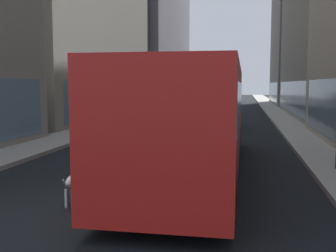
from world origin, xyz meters
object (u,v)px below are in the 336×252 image
(box_truck, at_px, (146,101))
(transit_bus, at_px, (195,112))
(car_blue_hatchback, at_px, (220,114))
(car_black_suv, at_px, (203,98))
(dalmatian_dog, at_px, (74,181))
(car_silver_sedan, at_px, (170,108))

(box_truck, bearing_deg, transit_bus, -69.09)
(transit_bus, height_order, car_blue_hatchback, transit_bus)
(car_blue_hatchback, bearing_deg, car_black_suv, 97.57)
(car_blue_hatchback, distance_m, box_truck, 4.47)
(transit_bus, xyz_separation_m, car_black_suv, (-4.00, 42.37, -0.95))
(transit_bus, distance_m, box_truck, 11.21)
(box_truck, relative_size, dalmatian_dog, 7.79)
(transit_bus, relative_size, box_truck, 1.54)
(car_black_suv, xyz_separation_m, dalmatian_dog, (1.83, -45.96, -0.31))
(car_blue_hatchback, distance_m, car_black_suv, 30.36)
(car_silver_sedan, bearing_deg, box_truck, -90.00)
(car_black_suv, bearing_deg, car_blue_hatchback, -82.43)
(car_silver_sedan, bearing_deg, car_black_suv, 90.00)
(dalmatian_dog, bearing_deg, transit_bus, 58.90)
(car_blue_hatchback, bearing_deg, car_silver_sedan, 124.05)
(car_black_suv, distance_m, box_truck, 31.91)
(transit_bus, xyz_separation_m, car_silver_sedan, (-4.00, 18.19, -0.95))
(box_truck, distance_m, dalmatian_dog, 14.23)
(car_silver_sedan, relative_size, car_black_suv, 1.10)
(car_blue_hatchback, bearing_deg, box_truck, -155.72)
(box_truck, bearing_deg, car_blue_hatchback, 24.28)
(car_silver_sedan, relative_size, car_blue_hatchback, 1.11)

